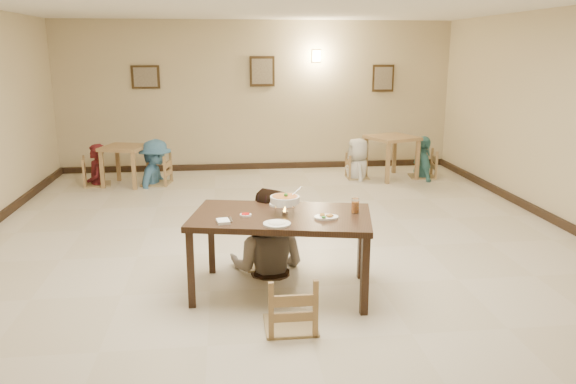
{
  "coord_description": "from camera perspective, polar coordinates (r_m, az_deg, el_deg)",
  "views": [
    {
      "loc": [
        -0.7,
        -6.53,
        2.42
      ],
      "look_at": [
        -0.04,
        -0.76,
        0.95
      ],
      "focal_mm": 35.0,
      "sensor_mm": 36.0,
      "label": 1
    }
  ],
  "objects": [
    {
      "name": "floor",
      "position": [
        7.0,
        -0.42,
        -5.99
      ],
      "size": [
        10.0,
        10.0,
        0.0
      ],
      "primitive_type": "plane",
      "color": "beige",
      "rests_on": "ground"
    },
    {
      "name": "wall_back",
      "position": [
        11.58,
        -3.13,
        9.67
      ],
      "size": [
        10.0,
        0.0,
        10.0
      ],
      "primitive_type": "plane",
      "rotation": [
        1.57,
        0.0,
        0.0
      ],
      "color": "#CDB991",
      "rests_on": "floor"
    },
    {
      "name": "wall_front",
      "position": [
        1.92,
        16.37,
        -15.09
      ],
      "size": [
        10.0,
        0.0,
        10.0
      ],
      "primitive_type": "plane",
      "rotation": [
        -1.57,
        0.0,
        0.0
      ],
      "color": "#CDB991",
      "rests_on": "floor"
    },
    {
      "name": "baseboard_back",
      "position": [
        11.76,
        -3.03,
        2.65
      ],
      "size": [
        8.0,
        0.06,
        0.12
      ],
      "primitive_type": "cube",
      "color": "black",
      "rests_on": "floor"
    },
    {
      "name": "picture_a",
      "position": [
        11.59,
        -14.28,
        11.25
      ],
      "size": [
        0.55,
        0.04,
        0.45
      ],
      "color": "#312211",
      "rests_on": "wall_back"
    },
    {
      "name": "picture_b",
      "position": [
        11.52,
        -2.64,
        12.15
      ],
      "size": [
        0.5,
        0.04,
        0.6
      ],
      "color": "#312211",
      "rests_on": "wall_back"
    },
    {
      "name": "picture_c",
      "position": [
        11.96,
        9.64,
        11.32
      ],
      "size": [
        0.45,
        0.04,
        0.55
      ],
      "color": "#312211",
      "rests_on": "wall_back"
    },
    {
      "name": "wall_sconce",
      "position": [
        11.64,
        2.9,
        13.64
      ],
      "size": [
        0.16,
        0.05,
        0.22
      ],
      "primitive_type": "cube",
      "color": "#FFD88C",
      "rests_on": "wall_back"
    },
    {
      "name": "main_table",
      "position": [
        5.61,
        -0.69,
        -3.09
      ],
      "size": [
        1.93,
        1.34,
        0.83
      ],
      "rotation": [
        0.0,
        0.0,
        -0.21
      ],
      "color": "#311E12",
      "rests_on": "floor"
    },
    {
      "name": "chair_far",
      "position": [
        6.37,
        -2.11,
        -3.91
      ],
      "size": [
        0.41,
        0.41,
        0.88
      ],
      "rotation": [
        0.0,
        0.0,
        -0.17
      ],
      "color": "tan",
      "rests_on": "floor"
    },
    {
      "name": "chair_near",
      "position": [
        4.99,
        0.26,
        -8.51
      ],
      "size": [
        0.46,
        0.46,
        0.99
      ],
      "rotation": [
        0.0,
        0.0,
        3.14
      ],
      "color": "tan",
      "rests_on": "floor"
    },
    {
      "name": "main_diner",
      "position": [
        6.15,
        -2.13,
        0.39
      ],
      "size": [
        1.11,
        0.98,
        1.9
      ],
      "primitive_type": "imported",
      "rotation": [
        0.0,
        0.0,
        2.8
      ],
      "color": "gray",
      "rests_on": "floor"
    },
    {
      "name": "curry_warmer",
      "position": [
        5.55,
        -0.31,
        -0.78
      ],
      "size": [
        0.33,
        0.29,
        0.26
      ],
      "color": "silver",
      "rests_on": "main_table"
    },
    {
      "name": "rice_plate_far",
      "position": [
        5.91,
        -0.53,
        -1.23
      ],
      "size": [
        0.28,
        0.28,
        0.06
      ],
      "color": "white",
      "rests_on": "main_table"
    },
    {
      "name": "rice_plate_near",
      "position": [
        5.25,
        -1.13,
        -3.24
      ],
      "size": [
        0.26,
        0.26,
        0.06
      ],
      "color": "white",
      "rests_on": "main_table"
    },
    {
      "name": "fried_plate",
      "position": [
        5.47,
        3.9,
        -2.51
      ],
      "size": [
        0.24,
        0.24,
        0.05
      ],
      "color": "white",
      "rests_on": "main_table"
    },
    {
      "name": "chili_dish",
      "position": [
        5.55,
        -4.33,
        -2.33
      ],
      "size": [
        0.11,
        0.11,
        0.02
      ],
      "color": "white",
      "rests_on": "main_table"
    },
    {
      "name": "napkin_cutlery",
      "position": [
        5.36,
        -6.58,
        -2.97
      ],
      "size": [
        0.16,
        0.24,
        0.03
      ],
      "color": "white",
      "rests_on": "main_table"
    },
    {
      "name": "drink_glass",
      "position": [
        5.66,
        6.84,
        -1.45
      ],
      "size": [
        0.08,
        0.08,
        0.15
      ],
      "color": "white",
      "rests_on": "main_table"
    },
    {
      "name": "bg_table_left",
      "position": [
        10.65,
        -16.26,
        3.8
      ],
      "size": [
        0.91,
        0.91,
        0.73
      ],
      "rotation": [
        0.0,
        0.0,
        -0.3
      ],
      "color": "#9D784B",
      "rests_on": "floor"
    },
    {
      "name": "bg_table_right",
      "position": [
        10.96,
        10.51,
        4.87
      ],
      "size": [
        1.06,
        1.06,
        0.82
      ],
      "rotation": [
        0.0,
        0.0,
        0.37
      ],
      "color": "#9D784B",
      "rests_on": "floor"
    },
    {
      "name": "bg_chair_ll",
      "position": [
        10.82,
        -18.98,
        3.22
      ],
      "size": [
        0.47,
        0.47,
        0.99
      ],
      "rotation": [
        0.0,
        0.0,
        1.76
      ],
      "color": "tan",
      "rests_on": "floor"
    },
    {
      "name": "bg_chair_lr",
      "position": [
        10.6,
        -13.35,
        3.55
      ],
      "size": [
        0.49,
        0.49,
        1.05
      ],
      "rotation": [
        0.0,
        0.0,
        -1.75
      ],
      "color": "tan",
      "rests_on": "floor"
    },
    {
      "name": "bg_chair_rl",
      "position": [
        10.91,
        7.12,
        3.69
      ],
      "size": [
        0.42,
        0.42,
        0.89
      ],
      "rotation": [
        0.0,
        0.0,
        1.56
      ],
      "color": "tan",
      "rests_on": "floor"
    },
    {
      "name": "bg_chair_rr",
      "position": [
        11.2,
        13.6,
        4.02
      ],
      "size": [
        0.48,
        0.48,
        1.02
      ],
      "rotation": [
        0.0,
        0.0,
        -1.72
      ],
      "color": "tan",
      "rests_on": "floor"
    },
    {
      "name": "bg_diner_a",
      "position": [
        10.78,
        -19.09,
        4.61
      ],
      "size": [
        0.49,
        0.63,
        1.52
      ],
      "primitive_type": "imported",
      "rotation": [
        0.0,
        0.0,
        4.97
      ],
      "color": "#511519",
      "rests_on": "floor"
    },
    {
      "name": "bg_diner_b",
      "position": [
        10.54,
        -13.44,
        5.21
      ],
      "size": [
        0.88,
        1.2,
        1.67
      ],
      "primitive_type": "imported",
      "rotation": [
        0.0,
        0.0,
        1.31
      ],
      "color": "teal",
      "rests_on": "floor"
    },
    {
      "name": "bg_diner_c",
      "position": [
        10.86,
        7.17,
        5.43
      ],
      "size": [
        0.5,
        0.76,
        1.55
      ],
      "primitive_type": "imported",
      "rotation": [
        0.0,
        0.0,
        4.7
      ],
      "color": "silver",
      "rests_on": "floor"
    },
    {
      "name": "bg_diner_d",
      "position": [
        11.15,
        13.69,
        5.53
      ],
      "size": [
        0.46,
        0.97,
        1.61
      ],
      "primitive_type": "imported",
      "rotation": [
        0.0,
        0.0,
        1.5
      ],
      "color": "teal",
      "rests_on": "floor"
    }
  ]
}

